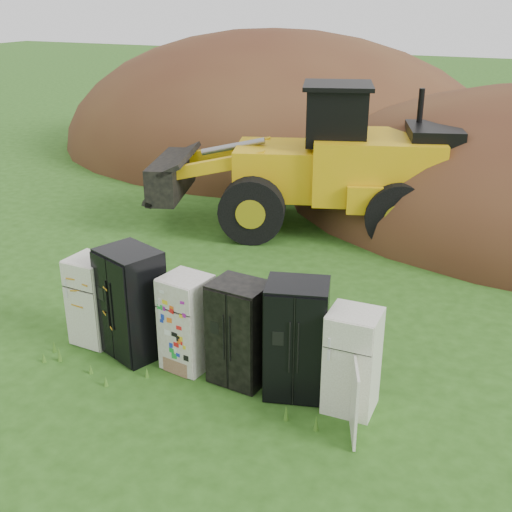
{
  "coord_description": "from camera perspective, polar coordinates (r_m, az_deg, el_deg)",
  "views": [
    {
      "loc": [
        4.33,
        -7.97,
        5.79
      ],
      "look_at": [
        -0.24,
        2.0,
        1.28
      ],
      "focal_mm": 45.0,
      "sensor_mm": 36.0,
      "label": 1
    }
  ],
  "objects": [
    {
      "name": "fridge_black_right",
      "position": [
        9.82,
        3.6,
        -7.38
      ],
      "size": [
        1.1,
        0.99,
        1.85
      ],
      "primitive_type": null,
      "rotation": [
        0.0,
        0.0,
        0.27
      ],
      "color": "black",
      "rests_on": "ground"
    },
    {
      "name": "fridge_dark_mid",
      "position": [
        10.15,
        -1.44,
        -6.81
      ],
      "size": [
        0.93,
        0.78,
        1.7
      ],
      "primitive_type": null,
      "rotation": [
        0.0,
        0.0,
        -0.09
      ],
      "color": "black",
      "rests_on": "ground"
    },
    {
      "name": "ground",
      "position": [
        10.76,
        -3.34,
        -10.24
      ],
      "size": [
        120.0,
        120.0,
        0.0
      ],
      "primitive_type": "plane",
      "color": "#264D14",
      "rests_on": "ground"
    },
    {
      "name": "fridge_leftmost",
      "position": [
        11.63,
        -14.23,
        -3.82
      ],
      "size": [
        0.74,
        0.71,
        1.6
      ],
      "primitive_type": null,
      "rotation": [
        0.0,
        0.0,
        -0.05
      ],
      "color": "white",
      "rests_on": "ground"
    },
    {
      "name": "fridge_black_side",
      "position": [
        11.03,
        -10.98,
        -4.11
      ],
      "size": [
        1.21,
        1.09,
        1.91
      ],
      "primitive_type": null,
      "rotation": [
        0.0,
        0.0,
        -0.36
      ],
      "color": "black",
      "rests_on": "ground"
    },
    {
      "name": "dirt_mound_left",
      "position": [
        25.69,
        1.59,
        9.3
      ],
      "size": [
        17.45,
        13.09,
        9.22
      ],
      "primitive_type": "ellipsoid",
      "color": "#442115",
      "rests_on": "ground"
    },
    {
      "name": "wheel_loader",
      "position": [
        16.68,
        3.74,
        8.71
      ],
      "size": [
        8.34,
        5.41,
        3.75
      ],
      "primitive_type": null,
      "rotation": [
        0.0,
        0.0,
        0.32
      ],
      "color": "gold",
      "rests_on": "ground"
    },
    {
      "name": "fridge_open_door",
      "position": [
        9.6,
        8.55,
        -9.22
      ],
      "size": [
        0.74,
        0.68,
        1.61
      ],
      "primitive_type": null,
      "rotation": [
        0.0,
        0.0,
        0.02
      ],
      "color": "white",
      "rests_on": "ground"
    },
    {
      "name": "fridge_sticker",
      "position": [
        10.58,
        -6.14,
        -5.88
      ],
      "size": [
        0.81,
        0.76,
        1.62
      ],
      "primitive_type": null,
      "rotation": [
        0.0,
        0.0,
        -0.14
      ],
      "color": "silver",
      "rests_on": "ground"
    }
  ]
}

